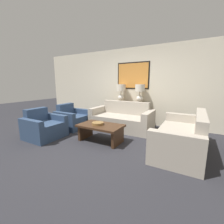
{
  "coord_description": "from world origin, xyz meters",
  "views": [
    {
      "loc": [
        2.02,
        -2.8,
        1.44
      ],
      "look_at": [
        0.0,
        0.77,
        0.65
      ],
      "focal_mm": 24.0,
      "sensor_mm": 36.0,
      "label": 1
    }
  ],
  "objects_px": {
    "armchair_near_back_wall": "(72,119)",
    "armchair_near_camera": "(44,128)",
    "console_table": "(130,113)",
    "coffee_table": "(101,129)",
    "couch_by_side": "(182,137)",
    "decorative_bowl": "(98,123)",
    "couch_by_back_wall": "(122,120)",
    "table_lamp_right": "(140,92)",
    "table_lamp_left": "(121,91)"
  },
  "relations": [
    {
      "from": "couch_by_back_wall",
      "to": "couch_by_side",
      "type": "bearing_deg",
      "value": -23.41
    },
    {
      "from": "decorative_bowl",
      "to": "armchair_near_camera",
      "type": "relative_size",
      "value": 0.33
    },
    {
      "from": "couch_by_back_wall",
      "to": "table_lamp_left",
      "type": "bearing_deg",
      "value": 118.35
    },
    {
      "from": "table_lamp_left",
      "to": "armchair_near_camera",
      "type": "height_order",
      "value": "table_lamp_left"
    },
    {
      "from": "couch_by_back_wall",
      "to": "coffee_table",
      "type": "relative_size",
      "value": 1.77
    },
    {
      "from": "decorative_bowl",
      "to": "armchair_near_back_wall",
      "type": "xyz_separation_m",
      "value": [
        -1.4,
        0.55,
        -0.18
      ]
    },
    {
      "from": "armchair_near_back_wall",
      "to": "armchair_near_camera",
      "type": "height_order",
      "value": "same"
    },
    {
      "from": "couch_by_side",
      "to": "armchair_near_camera",
      "type": "relative_size",
      "value": 2.17
    },
    {
      "from": "console_table",
      "to": "couch_by_back_wall",
      "type": "bearing_deg",
      "value": -90.0
    },
    {
      "from": "table_lamp_right",
      "to": "couch_by_back_wall",
      "type": "relative_size",
      "value": 0.31
    },
    {
      "from": "table_lamp_left",
      "to": "couch_by_side",
      "type": "distance_m",
      "value": 2.75
    },
    {
      "from": "table_lamp_right",
      "to": "couch_by_side",
      "type": "bearing_deg",
      "value": -44.3
    },
    {
      "from": "couch_by_side",
      "to": "armchair_near_camera",
      "type": "bearing_deg",
      "value": -163.75
    },
    {
      "from": "couch_by_side",
      "to": "armchair_near_camera",
      "type": "distance_m",
      "value": 3.42
    },
    {
      "from": "table_lamp_left",
      "to": "couch_by_side",
      "type": "xyz_separation_m",
      "value": [
        2.18,
        -1.44,
        -0.87
      ]
    },
    {
      "from": "armchair_near_camera",
      "to": "couch_by_back_wall",
      "type": "bearing_deg",
      "value": 50.21
    },
    {
      "from": "couch_by_side",
      "to": "armchair_near_back_wall",
      "type": "xyz_separation_m",
      "value": [
        -3.28,
        0.09,
        -0.02
      ]
    },
    {
      "from": "table_lamp_left",
      "to": "couch_by_side",
      "type": "bearing_deg",
      "value": -33.49
    },
    {
      "from": "table_lamp_left",
      "to": "decorative_bowl",
      "type": "bearing_deg",
      "value": -81.18
    },
    {
      "from": "table_lamp_left",
      "to": "couch_by_side",
      "type": "height_order",
      "value": "table_lamp_left"
    },
    {
      "from": "console_table",
      "to": "couch_by_side",
      "type": "xyz_separation_m",
      "value": [
        1.83,
        -1.44,
        -0.1
      ]
    },
    {
      "from": "couch_by_side",
      "to": "armchair_near_back_wall",
      "type": "height_order",
      "value": "couch_by_side"
    },
    {
      "from": "console_table",
      "to": "table_lamp_left",
      "type": "height_order",
      "value": "table_lamp_left"
    },
    {
      "from": "table_lamp_left",
      "to": "decorative_bowl",
      "type": "relative_size",
      "value": 2.09
    },
    {
      "from": "table_lamp_left",
      "to": "decorative_bowl",
      "type": "height_order",
      "value": "table_lamp_left"
    },
    {
      "from": "table_lamp_right",
      "to": "coffee_table",
      "type": "relative_size",
      "value": 0.56
    },
    {
      "from": "coffee_table",
      "to": "table_lamp_left",
      "type": "bearing_deg",
      "value": 100.86
    },
    {
      "from": "console_table",
      "to": "armchair_near_camera",
      "type": "distance_m",
      "value": 2.81
    },
    {
      "from": "console_table",
      "to": "couch_by_back_wall",
      "type": "xyz_separation_m",
      "value": [
        0.0,
        -0.65,
        -0.1
      ]
    },
    {
      "from": "console_table",
      "to": "coffee_table",
      "type": "bearing_deg",
      "value": -89.74
    },
    {
      "from": "decorative_bowl",
      "to": "armchair_near_camera",
      "type": "xyz_separation_m",
      "value": [
        -1.4,
        -0.5,
        -0.18
      ]
    },
    {
      "from": "table_lamp_left",
      "to": "armchair_near_back_wall",
      "type": "bearing_deg",
      "value": -129.33
    },
    {
      "from": "decorative_bowl",
      "to": "armchair_near_back_wall",
      "type": "distance_m",
      "value": 1.51
    },
    {
      "from": "console_table",
      "to": "table_lamp_right",
      "type": "distance_m",
      "value": 0.84
    },
    {
      "from": "console_table",
      "to": "decorative_bowl",
      "type": "distance_m",
      "value": 1.9
    },
    {
      "from": "armchair_near_back_wall",
      "to": "armchair_near_camera",
      "type": "bearing_deg",
      "value": -90.0
    },
    {
      "from": "couch_by_back_wall",
      "to": "coffee_table",
      "type": "height_order",
      "value": "couch_by_back_wall"
    },
    {
      "from": "decorative_bowl",
      "to": "table_lamp_right",
      "type": "bearing_deg",
      "value": 77.88
    },
    {
      "from": "coffee_table",
      "to": "armchair_near_back_wall",
      "type": "bearing_deg",
      "value": 160.3
    },
    {
      "from": "armchair_near_back_wall",
      "to": "coffee_table",
      "type": "bearing_deg",
      "value": -19.7
    },
    {
      "from": "couch_by_side",
      "to": "decorative_bowl",
      "type": "height_order",
      "value": "couch_by_side"
    },
    {
      "from": "console_table",
      "to": "coffee_table",
      "type": "height_order",
      "value": "console_table"
    },
    {
      "from": "coffee_table",
      "to": "decorative_bowl",
      "type": "distance_m",
      "value": 0.16
    },
    {
      "from": "couch_by_back_wall",
      "to": "armchair_near_back_wall",
      "type": "xyz_separation_m",
      "value": [
        -1.46,
        -0.7,
        -0.02
      ]
    },
    {
      "from": "console_table",
      "to": "table_lamp_right",
      "type": "bearing_deg",
      "value": 0.0
    },
    {
      "from": "couch_by_back_wall",
      "to": "decorative_bowl",
      "type": "relative_size",
      "value": 6.63
    },
    {
      "from": "table_lamp_left",
      "to": "armchair_near_camera",
      "type": "bearing_deg",
      "value": -114.75
    },
    {
      "from": "coffee_table",
      "to": "armchair_near_camera",
      "type": "distance_m",
      "value": 1.56
    },
    {
      "from": "couch_by_side",
      "to": "coffee_table",
      "type": "xyz_separation_m",
      "value": [
        -1.82,
        -0.43,
        0.02
      ]
    },
    {
      "from": "console_table",
      "to": "table_lamp_left",
      "type": "bearing_deg",
      "value": 180.0
    }
  ]
}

